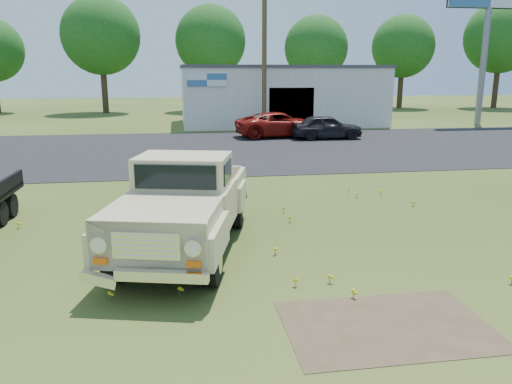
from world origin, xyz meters
TOP-DOWN VIEW (x-y plane):
  - ground at (0.00, 0.00)m, footprint 140.00×140.00m
  - asphalt_lot at (0.00, 15.00)m, footprint 90.00×14.00m
  - dirt_patch_a at (1.50, -3.00)m, footprint 3.00×2.00m
  - dirt_patch_b at (-2.00, 3.50)m, footprint 2.20×1.60m
  - commercial_building at (6.00, 26.99)m, footprint 14.20×8.20m
  - utility_pole_mid at (4.00, 22.00)m, footprint 1.60×0.30m
  - treeline_c at (-8.00, 39.50)m, footprint 7.04×7.04m
  - treeline_d at (2.00, 40.50)m, footprint 6.72×6.72m
  - treeline_e at (12.00, 39.00)m, footprint 6.08×6.08m
  - treeline_f at (22.00, 41.50)m, footprint 6.40×6.40m
  - treeline_g at (32.00, 40.00)m, footprint 7.36×7.36m
  - vintage_pickup_truck at (-1.35, 0.71)m, footprint 3.46×5.93m
  - red_pickup at (4.43, 19.05)m, footprint 5.32×2.87m
  - dark_sedan at (6.82, 17.77)m, footprint 3.95×1.61m

SIDE VIEW (x-z plane):
  - ground at x=0.00m, z-range 0.00..0.00m
  - asphalt_lot at x=0.00m, z-range -0.01..0.01m
  - dirt_patch_a at x=1.50m, z-range -0.01..0.01m
  - dirt_patch_b at x=-2.00m, z-range -0.01..0.01m
  - dark_sedan at x=6.82m, z-range 0.00..1.34m
  - red_pickup at x=4.43m, z-range 0.00..1.42m
  - vintage_pickup_truck at x=-1.35m, z-range 0.00..2.02m
  - commercial_building at x=6.00m, z-range 0.03..4.18m
  - utility_pole_mid at x=4.00m, z-range 0.10..9.10m
  - treeline_e at x=12.00m, z-range 1.46..10.51m
  - treeline_f at x=22.00m, z-range 1.54..11.06m
  - treeline_d at x=2.00m, z-range 1.62..11.62m
  - treeline_c at x=-8.00m, z-range 1.70..12.17m
  - treeline_g at x=32.00m, z-range 1.78..12.73m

